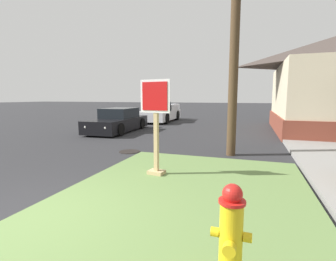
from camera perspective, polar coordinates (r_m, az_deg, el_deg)
ground_plane at (r=4.38m, az=-31.64°, el=-18.32°), size 160.00×160.00×0.00m
grass_corner_patch at (r=4.84m, az=4.45°, el=-14.11°), size 4.49×5.56×0.08m
sidewalk_strip at (r=9.04m, az=33.52°, el=-4.92°), size 2.20×16.76×0.12m
fire_hydrant at (r=2.61m, az=14.33°, el=-22.46°), size 0.38×0.34×0.96m
stop_sign at (r=5.55m, az=-2.83°, el=0.30°), size 0.72×0.32×2.14m
manhole_cover at (r=8.48m, az=-8.88°, el=-4.83°), size 0.70×0.70×0.02m
parked_sedan_black at (r=13.57m, az=-11.42°, el=2.09°), size 2.02×4.58×1.25m
pickup_truck_white at (r=18.72m, az=-1.92°, el=3.97°), size 2.30×5.15×1.48m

